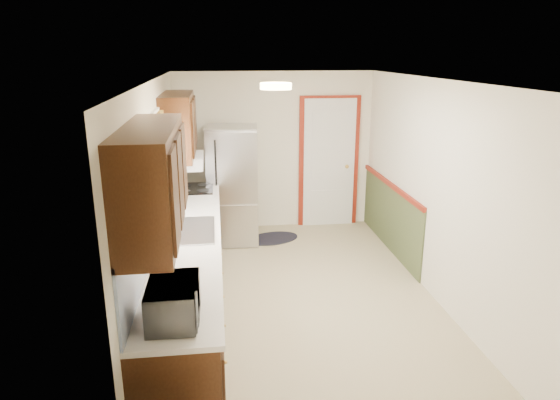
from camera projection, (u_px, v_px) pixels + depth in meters
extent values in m
cube|color=tan|center=(301.00, 299.00, 5.62)|extent=(3.20, 5.20, 0.12)
cube|color=white|center=(303.00, 80.00, 4.93)|extent=(3.20, 5.20, 0.12)
cube|color=white|center=(274.00, 151.00, 7.65)|extent=(3.20, 0.10, 2.40)
cube|color=white|center=(375.00, 316.00, 2.90)|extent=(3.20, 0.10, 2.40)
cube|color=white|center=(157.00, 202.00, 5.09)|extent=(0.10, 5.20, 2.40)
cube|color=white|center=(437.00, 192.00, 5.46)|extent=(0.10, 5.20, 2.40)
cube|color=#331A0B|center=(190.00, 280.00, 5.06)|extent=(0.60, 4.00, 0.90)
cube|color=white|center=(189.00, 236.00, 4.93)|extent=(0.63, 4.00, 0.04)
cube|color=#5684D2|center=(155.00, 209.00, 4.81)|extent=(0.02, 4.00, 0.55)
cube|color=#331A0B|center=(152.00, 181.00, 3.42)|extent=(0.35, 1.40, 0.75)
cube|color=#331A0B|center=(178.00, 125.00, 5.98)|extent=(0.35, 1.20, 0.75)
cube|color=white|center=(154.00, 166.00, 4.79)|extent=(0.02, 1.00, 0.90)
cube|color=#C05924|center=(156.00, 129.00, 4.69)|extent=(0.05, 1.12, 0.24)
cube|color=#B7B7BC|center=(188.00, 231.00, 5.01)|extent=(0.52, 0.82, 0.02)
cube|color=white|center=(185.00, 161.00, 6.16)|extent=(0.45, 0.60, 0.15)
cube|color=maroon|center=(329.00, 163.00, 7.79)|extent=(0.94, 0.05, 2.08)
cube|color=white|center=(329.00, 163.00, 7.76)|extent=(0.80, 0.04, 2.00)
cube|color=#44502D|center=(390.00, 217.00, 6.96)|extent=(0.02, 2.30, 0.90)
cube|color=maroon|center=(391.00, 185.00, 6.82)|extent=(0.04, 2.30, 0.06)
cylinder|color=#FFD88C|center=(276.00, 86.00, 4.72)|extent=(0.30, 0.30, 0.06)
imported|color=white|center=(173.00, 298.00, 3.30)|extent=(0.27, 0.49, 0.33)
cube|color=#B7B7BC|center=(233.00, 185.00, 7.12)|extent=(0.74, 0.70, 1.69)
cylinder|color=black|center=(217.00, 198.00, 6.77)|extent=(0.02, 0.02, 1.18)
ellipsoid|color=black|center=(272.00, 238.00, 7.41)|extent=(0.92, 0.74, 0.01)
cube|color=black|center=(194.00, 189.00, 6.53)|extent=(0.49, 0.58, 0.02)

